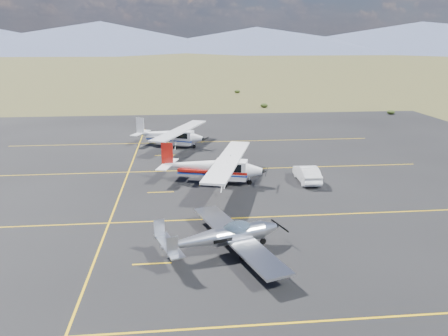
# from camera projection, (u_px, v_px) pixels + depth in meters

# --- Properties ---
(ground) EXTENTS (1600.00, 1600.00, 0.00)m
(ground) POSITION_uv_depth(u_px,v_px,m) (206.00, 233.00, 26.09)
(ground) COLOR #383D1C
(ground) RESTS_ON ground
(apron) EXTENTS (72.00, 72.00, 0.02)m
(apron) POSITION_uv_depth(u_px,v_px,m) (201.00, 193.00, 32.77)
(apron) COLOR black
(apron) RESTS_ON ground
(aircraft_low_wing) EXTENTS (6.88, 9.31, 2.04)m
(aircraft_low_wing) POSITION_uv_depth(u_px,v_px,m) (225.00, 236.00, 23.41)
(aircraft_low_wing) COLOR silver
(aircraft_low_wing) RESTS_ON apron
(aircraft_cessna) EXTENTS (8.30, 12.31, 3.14)m
(aircraft_cessna) POSITION_uv_depth(u_px,v_px,m) (213.00, 166.00, 34.76)
(aircraft_cessna) COLOR white
(aircraft_cessna) RESTS_ON apron
(aircraft_plain) EXTENTS (8.38, 11.22, 2.93)m
(aircraft_plain) POSITION_uv_depth(u_px,v_px,m) (170.00, 135.00, 46.63)
(aircraft_plain) COLOR silver
(aircraft_plain) RESTS_ON apron
(sedan) EXTENTS (1.47, 4.10, 1.34)m
(sedan) POSITION_uv_depth(u_px,v_px,m) (307.00, 173.00, 35.28)
(sedan) COLOR white
(sedan) RESTS_ON apron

